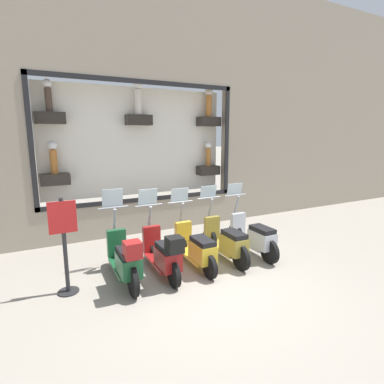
{
  "coord_description": "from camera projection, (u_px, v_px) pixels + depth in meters",
  "views": [
    {
      "loc": [
        -4.49,
        2.49,
        2.72
      ],
      "look_at": [
        2.18,
        -0.87,
        1.31
      ],
      "focal_mm": 28.0,
      "sensor_mm": 36.0,
      "label": 1
    }
  ],
  "objects": [
    {
      "name": "ground_plane",
      "position": [
        203.0,
        285.0,
        5.55
      ],
      "size": [
        120.0,
        120.0,
        0.0
      ],
      "primitive_type": "plane",
      "color": "gray"
    },
    {
      "name": "building_facade",
      "position": [
        139.0,
        100.0,
        8.03
      ],
      "size": [
        1.19,
        36.0,
        7.19
      ],
      "color": "gray",
      "rests_on": "ground_plane"
    },
    {
      "name": "scooter_silver_0",
      "position": [
        254.0,
        237.0,
        6.87
      ],
      "size": [
        1.81,
        0.61,
        1.56
      ],
      "color": "black",
      "rests_on": "ground_plane"
    },
    {
      "name": "scooter_olive_1",
      "position": [
        227.0,
        242.0,
        6.54
      ],
      "size": [
        1.81,
        0.6,
        1.56
      ],
      "color": "black",
      "rests_on": "ground_plane"
    },
    {
      "name": "scooter_yellow_2",
      "position": [
        196.0,
        248.0,
        6.21
      ],
      "size": [
        1.8,
        0.6,
        1.56
      ],
      "color": "black",
      "rests_on": "ground_plane"
    },
    {
      "name": "scooter_red_3",
      "position": [
        164.0,
        253.0,
        5.82
      ],
      "size": [
        1.8,
        0.6,
        1.6
      ],
      "color": "black",
      "rests_on": "ground_plane"
    },
    {
      "name": "scooter_green_4",
      "position": [
        125.0,
        259.0,
        5.5
      ],
      "size": [
        1.81,
        0.6,
        1.67
      ],
      "color": "black",
      "rests_on": "ground_plane"
    },
    {
      "name": "shop_sign_post",
      "position": [
        65.0,
        243.0,
        5.11
      ],
      "size": [
        0.36,
        0.45,
        1.7
      ],
      "color": "#232326",
      "rests_on": "ground_plane"
    }
  ]
}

